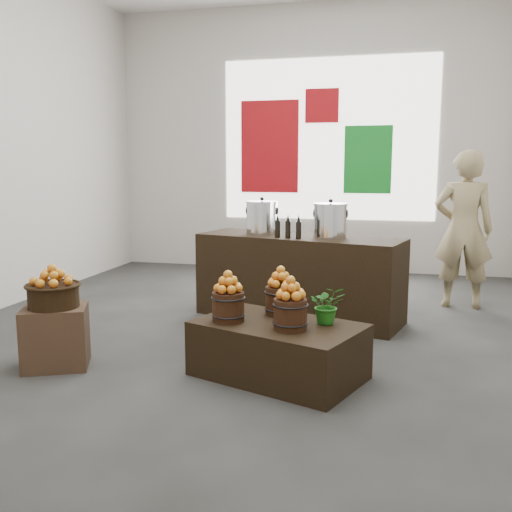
% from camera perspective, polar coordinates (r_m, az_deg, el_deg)
% --- Properties ---
extents(ground, '(7.00, 7.00, 0.00)m').
position_cam_1_polar(ground, '(5.67, -0.18, -7.41)').
color(ground, '#383835').
rests_on(ground, ground).
extents(back_wall, '(6.00, 0.04, 4.00)m').
position_cam_1_polar(back_wall, '(8.89, 5.27, 11.48)').
color(back_wall, '#B7B1A8').
rests_on(back_wall, ground).
extents(back_opening, '(3.20, 0.02, 2.40)m').
position_cam_1_polar(back_opening, '(8.84, 7.22, 11.47)').
color(back_opening, white).
rests_on(back_opening, back_wall).
extents(deco_red_left, '(0.90, 0.04, 1.40)m').
position_cam_1_polar(deco_red_left, '(8.97, 1.37, 10.86)').
color(deco_red_left, '#9B0B11').
rests_on(deco_red_left, back_wall).
extents(deco_green_right, '(0.70, 0.04, 1.00)m').
position_cam_1_polar(deco_green_right, '(8.77, 11.12, 9.43)').
color(deco_green_right, '#137B22').
rests_on(deco_green_right, back_wall).
extents(deco_red_upper, '(0.50, 0.04, 0.50)m').
position_cam_1_polar(deco_red_upper, '(8.87, 6.61, 14.71)').
color(deco_red_upper, '#9B0B11').
rests_on(deco_red_upper, back_wall).
extents(crate, '(0.61, 0.57, 0.49)m').
position_cam_1_polar(crate, '(4.88, -19.40, -7.66)').
color(crate, '#523726').
rests_on(crate, ground).
extents(wicker_basket, '(0.39, 0.39, 0.18)m').
position_cam_1_polar(wicker_basket, '(4.79, -19.60, -3.81)').
color(wicker_basket, black).
rests_on(wicker_basket, crate).
extents(apples_in_basket, '(0.31, 0.31, 0.16)m').
position_cam_1_polar(apples_in_basket, '(4.76, -19.71, -1.79)').
color(apples_in_basket, '#A90511').
rests_on(apples_in_basket, wicker_basket).
extents(display_table, '(1.41, 1.14, 0.42)m').
position_cam_1_polar(display_table, '(4.41, 2.24, -9.37)').
color(display_table, black).
rests_on(display_table, ground).
extents(apple_bucket_front_left, '(0.24, 0.24, 0.23)m').
position_cam_1_polar(apple_bucket_front_left, '(4.37, -2.80, -5.09)').
color(apple_bucket_front_left, '#33160D').
rests_on(apple_bucket_front_left, display_table).
extents(apples_in_bucket_front_left, '(0.18, 0.18, 0.16)m').
position_cam_1_polar(apples_in_bucket_front_left, '(4.33, -2.82, -2.59)').
color(apples_in_bucket_front_left, '#A90511').
rests_on(apples_in_bucket_front_left, apple_bucket_front_left).
extents(apple_bucket_front_right, '(0.24, 0.24, 0.23)m').
position_cam_1_polar(apple_bucket_front_right, '(4.16, 3.45, -5.84)').
color(apple_bucket_front_right, '#33160D').
rests_on(apple_bucket_front_right, display_table).
extents(apples_in_bucket_front_right, '(0.18, 0.18, 0.16)m').
position_cam_1_polar(apples_in_bucket_front_right, '(4.11, 3.47, -3.21)').
color(apples_in_bucket_front_right, '#A90511').
rests_on(apples_in_bucket_front_right, apple_bucket_front_right).
extents(apple_bucket_rear, '(0.24, 0.24, 0.23)m').
position_cam_1_polar(apple_bucket_rear, '(4.57, 2.48, -4.49)').
color(apple_bucket_rear, '#33160D').
rests_on(apple_bucket_rear, display_table).
extents(apples_in_bucket_rear, '(0.18, 0.18, 0.16)m').
position_cam_1_polar(apples_in_bucket_rear, '(4.53, 2.49, -2.09)').
color(apples_in_bucket_rear, '#A90511').
rests_on(apples_in_bucket_rear, apple_bucket_rear).
extents(herb_garnish_right, '(0.31, 0.29, 0.29)m').
position_cam_1_polar(herb_garnish_right, '(4.33, 7.14, -4.86)').
color(herb_garnish_right, '#185C13').
rests_on(herb_garnish_right, display_table).
extents(herb_garnish_left, '(0.18, 0.16, 0.27)m').
position_cam_1_polar(herb_garnish_left, '(4.72, -2.32, -3.81)').
color(herb_garnish_left, '#185C13').
rests_on(herb_garnish_left, display_table).
extents(counter, '(2.25, 1.21, 0.88)m').
position_cam_1_polar(counter, '(6.03, 4.29, -2.16)').
color(counter, black).
rests_on(counter, ground).
extents(stock_pot_left, '(0.33, 0.33, 0.33)m').
position_cam_1_polar(stock_pot_left, '(6.13, 0.60, 3.78)').
color(stock_pot_left, silver).
rests_on(stock_pot_left, counter).
extents(stock_pot_center, '(0.33, 0.33, 0.33)m').
position_cam_1_polar(stock_pot_center, '(5.81, 7.44, 3.42)').
color(stock_pot_center, silver).
rests_on(stock_pot_center, counter).
extents(oil_cruets, '(0.24, 0.12, 0.24)m').
position_cam_1_polar(oil_cruets, '(5.75, 3.48, 2.98)').
color(oil_cruets, black).
rests_on(oil_cruets, counter).
extents(shopper, '(0.66, 0.44, 1.78)m').
position_cam_1_polar(shopper, '(6.85, 20.03, 2.49)').
color(shopper, '#8E7E57').
rests_on(shopper, ground).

